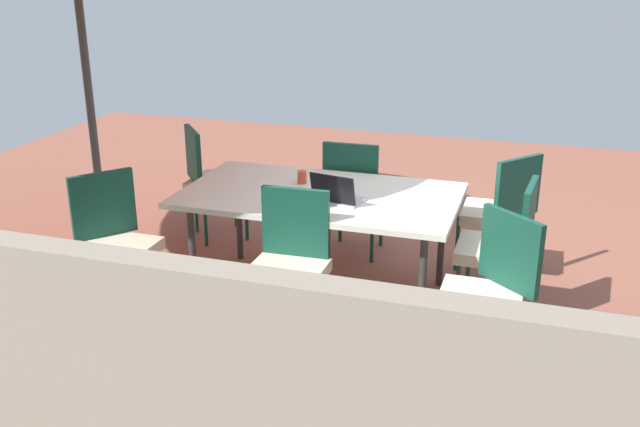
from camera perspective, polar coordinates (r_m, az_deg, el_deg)
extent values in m
cube|color=#935442|center=(5.31, 0.00, -6.40)|extent=(10.00, 10.00, 0.02)
cube|color=silver|center=(5.01, 0.00, 1.45)|extent=(1.93, 1.10, 0.04)
cylinder|color=#333333|center=(5.34, 9.66, -2.06)|extent=(0.05, 0.05, 0.74)
cylinder|color=#333333|center=(5.77, -6.48, -0.20)|extent=(0.05, 0.05, 0.74)
cylinder|color=#333333|center=(4.62, 8.14, -5.64)|extent=(0.05, 0.05, 0.74)
cylinder|color=#333333|center=(5.11, -10.12, -3.17)|extent=(0.05, 0.05, 0.74)
cylinder|color=#4C4C4C|center=(5.58, -17.76, 7.37)|extent=(0.06, 0.06, 2.44)
cylinder|color=black|center=(5.94, -16.55, -3.87)|extent=(0.44, 0.44, 0.06)
cube|color=beige|center=(5.58, 13.65, -0.03)|extent=(0.46, 0.46, 0.08)
cube|color=#144738|center=(5.37, 15.50, 1.98)|extent=(0.31, 0.37, 0.45)
cylinder|color=#144738|center=(5.92, 13.39, -1.60)|extent=(0.03, 0.03, 0.45)
cylinder|color=#144738|center=(5.67, 10.87, -2.36)|extent=(0.03, 0.03, 0.45)
cylinder|color=#144738|center=(5.70, 15.99, -2.71)|extent=(0.03, 0.03, 0.45)
cylinder|color=#144738|center=(5.44, 13.48, -3.55)|extent=(0.03, 0.03, 0.45)
cube|color=beige|center=(4.91, 13.55, -2.88)|extent=(0.46, 0.46, 0.08)
cube|color=#144738|center=(4.79, 16.27, -0.30)|extent=(0.08, 0.44, 0.45)
cylinder|color=#144738|center=(5.20, 11.70, -4.56)|extent=(0.03, 0.03, 0.45)
cylinder|color=#144738|center=(4.88, 10.84, -6.21)|extent=(0.03, 0.03, 0.45)
cylinder|color=#144738|center=(5.16, 15.63, -5.14)|extent=(0.03, 0.03, 0.45)
cylinder|color=#144738|center=(4.83, 15.03, -6.85)|extent=(0.03, 0.03, 0.45)
cube|color=beige|center=(4.95, -15.83, -2.86)|extent=(0.46, 0.46, 0.08)
cube|color=#144738|center=(5.05, -16.90, 0.69)|extent=(0.30, 0.37, 0.45)
cylinder|color=#144738|center=(4.86, -16.84, -6.89)|extent=(0.03, 0.03, 0.45)
cylinder|color=#144738|center=(4.96, -12.89, -5.93)|extent=(0.03, 0.03, 0.45)
cylinder|color=#144738|center=(5.17, -18.10, -5.32)|extent=(0.03, 0.03, 0.45)
cylinder|color=#144738|center=(5.27, -14.37, -4.47)|extent=(0.03, 0.03, 0.45)
cube|color=beige|center=(5.83, 2.89, 1.41)|extent=(0.46, 0.46, 0.08)
cube|color=#144738|center=(5.56, 2.42, 3.33)|extent=(0.44, 0.05, 0.45)
cylinder|color=#144738|center=(6.05, 4.91, -0.60)|extent=(0.03, 0.03, 0.45)
cylinder|color=#144738|center=(6.13, 1.62, -0.26)|extent=(0.03, 0.03, 0.45)
cylinder|color=#144738|center=(5.72, 4.17, -1.83)|extent=(0.03, 0.03, 0.45)
cylinder|color=#144738|center=(5.80, 0.70, -1.45)|extent=(0.03, 0.03, 0.45)
cube|color=beige|center=(6.22, -8.02, 2.44)|extent=(0.46, 0.46, 0.08)
cube|color=#144738|center=(6.10, -10.06, 4.57)|extent=(0.31, 0.36, 0.45)
cylinder|color=#144738|center=(6.18, -5.88, -0.17)|extent=(0.03, 0.03, 0.45)
cylinder|color=#144738|center=(6.51, -6.76, 0.85)|extent=(0.03, 0.03, 0.45)
cylinder|color=#144738|center=(6.10, -9.12, -0.61)|extent=(0.03, 0.03, 0.45)
cylinder|color=#144738|center=(6.43, -9.85, 0.45)|extent=(0.03, 0.03, 0.45)
cube|color=beige|center=(4.20, 12.62, -6.86)|extent=(0.46, 0.46, 0.08)
cube|color=#144738|center=(4.23, 14.94, -2.90)|extent=(0.36, 0.31, 0.45)
cylinder|color=#144738|center=(4.33, 8.95, -9.72)|extent=(0.03, 0.03, 0.45)
cylinder|color=#144738|center=(4.11, 12.27, -11.74)|extent=(0.03, 0.03, 0.45)
cylinder|color=#144738|center=(4.55, 12.43, -8.40)|extent=(0.03, 0.03, 0.45)
cylinder|color=#144738|center=(4.34, 15.77, -10.22)|extent=(0.03, 0.03, 0.45)
cube|color=beige|center=(4.44, -2.73, -4.82)|extent=(0.46, 0.46, 0.08)
cube|color=#144738|center=(4.52, -1.96, -0.69)|extent=(0.44, 0.06, 0.45)
cylinder|color=#144738|center=(4.46, -5.62, -8.57)|extent=(0.03, 0.03, 0.45)
cylinder|color=#144738|center=(4.36, -1.14, -9.22)|extent=(0.03, 0.03, 0.45)
cylinder|color=#144738|center=(4.76, -4.08, -6.58)|extent=(0.03, 0.03, 0.45)
cylinder|color=#144738|center=(4.66, 0.13, -7.12)|extent=(0.03, 0.03, 0.45)
cube|color=#B7B7BC|center=(4.84, 1.59, 1.12)|extent=(0.35, 0.27, 0.02)
cube|color=black|center=(4.72, 1.00, 1.97)|extent=(0.32, 0.11, 0.20)
cylinder|color=#CC4C33|center=(5.20, -1.44, 2.93)|extent=(0.07, 0.07, 0.09)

